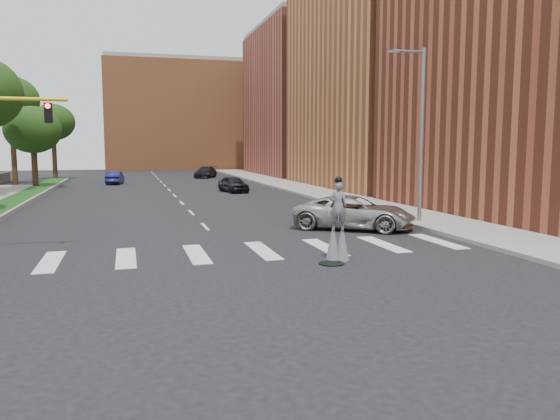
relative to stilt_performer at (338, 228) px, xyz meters
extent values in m
plane|color=black|center=(-3.42, 1.50, -1.19)|extent=(160.00, 160.00, 0.00)
cube|color=#134012|center=(-14.92, 21.50, -1.06)|extent=(2.00, 60.00, 0.25)
cube|color=gray|center=(-13.87, 21.50, -1.05)|extent=(0.20, 60.00, 0.28)
cube|color=gray|center=(9.08, 26.50, -1.10)|extent=(5.00, 90.00, 0.18)
cylinder|color=black|center=(-0.42, -0.50, -1.17)|extent=(0.90, 0.90, 0.04)
cube|color=#C6713E|center=(18.58, 31.50, 10.81)|extent=(16.00, 22.00, 24.00)
cube|color=#AF4F40|center=(18.58, 55.50, 8.81)|extent=(16.00, 22.00, 20.00)
cube|color=#C6713E|center=(2.58, 79.50, 7.81)|extent=(26.00, 14.00, 18.00)
cylinder|color=slate|center=(7.58, 7.50, 3.31)|extent=(0.20, 0.20, 9.00)
cylinder|color=slate|center=(6.78, 7.50, 7.61)|extent=(1.80, 0.12, 0.12)
cube|color=slate|center=(5.88, 7.50, 7.56)|extent=(0.50, 0.18, 0.12)
cube|color=black|center=(-9.92, 4.50, 4.11)|extent=(0.28, 0.18, 0.75)
cylinder|color=#FF0C0C|center=(-9.92, 4.40, 4.36)|extent=(0.18, 0.06, 0.18)
cylinder|color=#342214|center=(0.15, -0.06, -0.65)|extent=(0.07, 0.07, 1.08)
cylinder|color=#342214|center=(-0.15, 0.06, -0.65)|extent=(0.07, 0.07, 1.08)
cone|color=#5D5D62|center=(0.15, -0.06, -0.51)|extent=(0.52, 0.52, 1.35)
cone|color=#5D5D62|center=(-0.15, 0.06, -0.51)|extent=(0.52, 0.52, 1.35)
imported|color=#5D5D62|center=(0.00, 0.00, 0.76)|extent=(0.74, 0.61, 1.74)
sphere|color=black|center=(0.00, 0.00, 1.69)|extent=(0.26, 0.26, 0.26)
cylinder|color=black|center=(0.00, 0.00, 1.64)|extent=(0.34, 0.34, 0.02)
cube|color=yellow|center=(0.05, 0.13, 1.24)|extent=(0.22, 0.05, 0.10)
imported|color=#A9A7A0|center=(3.54, 6.73, -0.37)|extent=(6.42, 5.53, 1.64)
imported|color=black|center=(1.88, 29.54, -0.48)|extent=(2.43, 4.43, 1.43)
imported|color=#181A54|center=(-8.39, 43.10, -0.51)|extent=(1.94, 4.26, 1.35)
imported|color=black|center=(2.58, 52.07, -0.48)|extent=(3.83, 5.30, 1.43)
cylinder|color=#342214|center=(-18.54, 45.16, 2.52)|extent=(0.56, 0.56, 7.41)
ellipsoid|color=black|center=(-18.54, 45.16, 7.65)|extent=(5.72, 5.72, 4.86)
cylinder|color=#342214|center=(-15.57, 38.46, 0.95)|extent=(0.56, 0.56, 4.28)
ellipsoid|color=black|center=(-15.57, 38.46, 4.40)|extent=(5.21, 5.21, 4.43)
cylinder|color=#342214|center=(-15.56, 53.68, 1.62)|extent=(0.56, 0.56, 5.62)
ellipsoid|color=black|center=(-15.56, 53.68, 5.73)|extent=(5.18, 5.18, 4.40)
camera|label=1|loc=(-7.15, -17.85, 2.88)|focal=35.00mm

